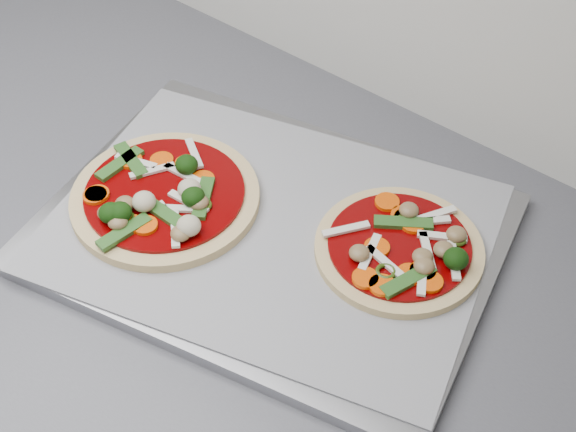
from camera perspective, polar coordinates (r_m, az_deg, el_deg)
The scene contains 6 objects.
base_cabinet at distance 1.24m, azimuth -7.09°, elevation -14.21°, with size 3.60×0.60×0.86m, color silver.
countertop at distance 0.88m, azimuth -9.68°, elevation 0.43°, with size 3.60×0.60×0.04m, color #56575D.
baking_tray at distance 0.81m, azimuth -1.28°, elevation -1.17°, with size 0.45×0.33×0.01m, color gray.
parchment at distance 0.81m, azimuth -1.29°, elevation -0.77°, with size 0.43×0.31×0.00m, color gray.
pizza_left at distance 0.83m, azimuth -8.89°, elevation 1.33°, with size 0.25×0.25×0.03m.
pizza_right at distance 0.78m, azimuth 8.18°, elevation -2.28°, with size 0.23×0.23×0.03m.
Camera 1 is at (0.50, 0.92, 1.50)m, focal length 50.00 mm.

